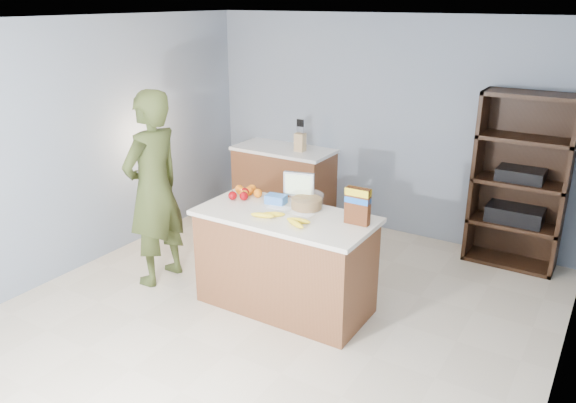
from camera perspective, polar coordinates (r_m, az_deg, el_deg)
The scene contains 15 objects.
floor at distance 5.01m, azimuth -2.15°, elevation -11.99°, with size 4.50×5.00×0.02m, color beige.
walls at distance 4.37m, azimuth -2.43°, elevation 6.71°, with size 4.52×5.02×2.51m.
counter_peninsula at distance 5.03m, azimuth -0.30°, elevation -6.44°, with size 1.56×0.76×0.90m.
back_cabinet at distance 7.10m, azimuth -0.41°, elevation 1.95°, with size 1.24×0.62×0.90m.
shelving_unit at distance 6.19m, azimuth 22.51°, elevation 1.64°, with size 0.90×0.40×1.80m.
person at distance 5.47m, azimuth -13.49°, elevation 1.22°, with size 0.69×0.45×1.89m, color #343F1B.
knife_block at distance 6.80m, azimuth 1.24°, elevation 6.11°, with size 0.12×0.10×0.31m.
envelopes at distance 4.91m, azimuth 0.22°, elevation -0.91°, with size 0.46×0.15×0.00m.
bananas at distance 4.68m, azimuth -0.59°, elevation -1.73°, with size 0.55×0.22×0.05m.
apples at distance 5.20m, azimuth -4.86°, elevation 0.70°, with size 0.18×0.22×0.08m.
oranges at distance 5.29m, azimuth -4.18°, elevation 1.06°, with size 0.30×0.25×0.08m.
blue_carton at distance 5.07m, azimuth -1.23°, elevation 0.23°, with size 0.18×0.12×0.08m, color blue.
salad_bowl at distance 4.95m, azimuth 1.89°, elevation -0.05°, with size 0.30×0.30×0.13m.
tv at distance 5.06m, azimuth 1.10°, elevation 1.63°, with size 0.28×0.12×0.28m.
cereal_box at distance 4.60m, azimuth 7.10°, elevation -0.18°, with size 0.21×0.08×0.31m.
Camera 1 is at (2.38, -3.52, 2.66)m, focal length 35.00 mm.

